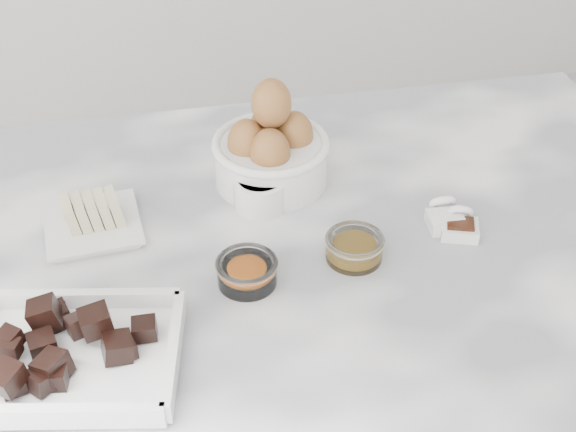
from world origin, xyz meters
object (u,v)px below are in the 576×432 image
object	(u,v)px
honey_bowl	(354,247)
vanilla_spoon	(460,225)
sugar_ramekin	(260,191)
zest_bowl	(247,271)
chocolate_dish	(70,351)
salt_spoon	(446,216)
egg_bowl	(271,149)
butter_plate	(90,219)

from	to	relation	value
honey_bowl	vanilla_spoon	size ratio (longest dim) A/B	1.11
sugar_ramekin	vanilla_spoon	bearing A→B (deg)	-23.81
zest_bowl	vanilla_spoon	bearing A→B (deg)	8.30
chocolate_dish	honey_bowl	distance (m)	0.38
vanilla_spoon	salt_spoon	xyz separation A→B (m)	(-0.01, 0.02, 0.00)
honey_bowl	salt_spoon	distance (m)	0.15
chocolate_dish	sugar_ramekin	xyz separation A→B (m)	(0.26, 0.26, -0.00)
egg_bowl	salt_spoon	world-z (taller)	egg_bowl
sugar_ramekin	honey_bowl	distance (m)	0.17
zest_bowl	vanilla_spoon	distance (m)	0.30
sugar_ramekin	honey_bowl	size ratio (longest dim) A/B	0.97
sugar_ramekin	salt_spoon	size ratio (longest dim) A/B	1.15
sugar_ramekin	zest_bowl	bearing A→B (deg)	-105.47
egg_bowl	vanilla_spoon	bearing A→B (deg)	-36.79
vanilla_spoon	salt_spoon	bearing A→B (deg)	119.97
chocolate_dish	sugar_ramekin	size ratio (longest dim) A/B	3.52
zest_bowl	salt_spoon	size ratio (longest dim) A/B	1.20
egg_bowl	zest_bowl	bearing A→B (deg)	-107.84
sugar_ramekin	egg_bowl	distance (m)	0.07
zest_bowl	vanilla_spoon	xyz separation A→B (m)	(0.30, 0.04, -0.01)
zest_bowl	chocolate_dish	bearing A→B (deg)	-154.75
salt_spoon	sugar_ramekin	bearing A→B (deg)	159.30
zest_bowl	salt_spoon	xyz separation A→B (m)	(0.28, 0.06, -0.01)
zest_bowl	vanilla_spoon	size ratio (longest dim) A/B	1.13
chocolate_dish	butter_plate	bearing A→B (deg)	85.11
butter_plate	zest_bowl	xyz separation A→B (m)	(0.19, -0.14, -0.00)
chocolate_dish	honey_bowl	world-z (taller)	chocolate_dish
butter_plate	sugar_ramekin	world-z (taller)	butter_plate
sugar_ramekin	salt_spoon	xyz separation A→B (m)	(0.24, -0.09, -0.01)
butter_plate	vanilla_spoon	bearing A→B (deg)	-11.43
butter_plate	zest_bowl	distance (m)	0.24
egg_bowl	honey_bowl	world-z (taller)	egg_bowl
egg_bowl	butter_plate	bearing A→B (deg)	-164.63
vanilla_spoon	salt_spoon	size ratio (longest dim) A/B	1.07
salt_spoon	chocolate_dish	bearing A→B (deg)	-161.74
chocolate_dish	egg_bowl	world-z (taller)	egg_bowl
egg_bowl	salt_spoon	xyz separation A→B (m)	(0.22, -0.15, -0.04)
sugar_ramekin	vanilla_spoon	world-z (taller)	sugar_ramekin
butter_plate	egg_bowl	bearing A→B (deg)	15.37
chocolate_dish	butter_plate	distance (m)	0.24
sugar_ramekin	salt_spoon	distance (m)	0.26
honey_bowl	zest_bowl	world-z (taller)	same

